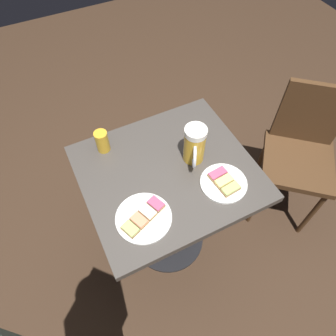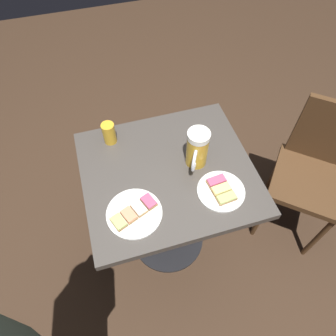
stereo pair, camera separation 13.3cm
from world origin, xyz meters
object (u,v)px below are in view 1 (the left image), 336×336
at_px(cafe_chair, 301,149).
at_px(beer_mug, 194,145).
at_px(plate_near, 144,217).
at_px(plate_far, 224,182).
at_px(beer_glass_small, 102,141).

bearing_deg(cafe_chair, beer_mug, 34.84).
height_order(plate_near, beer_mug, beer_mug).
height_order(plate_far, beer_mug, beer_mug).
distance_m(plate_near, cafe_chair, 1.02).
distance_m(beer_mug, cafe_chair, 0.74).
relative_size(plate_far, beer_glass_small, 1.86).
bearing_deg(beer_glass_small, plate_far, -46.21).
xyz_separation_m(plate_near, cafe_chair, (0.98, 0.11, -0.23)).
relative_size(beer_glass_small, cafe_chair, 0.12).
relative_size(plate_near, beer_mug, 1.20).
relative_size(plate_far, beer_mug, 1.07).
bearing_deg(plate_near, beer_glass_small, 92.94).
xyz_separation_m(plate_near, beer_mug, (0.32, 0.17, 0.08)).
xyz_separation_m(beer_mug, beer_glass_small, (-0.34, 0.23, -0.04)).
distance_m(plate_far, beer_glass_small, 0.56).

